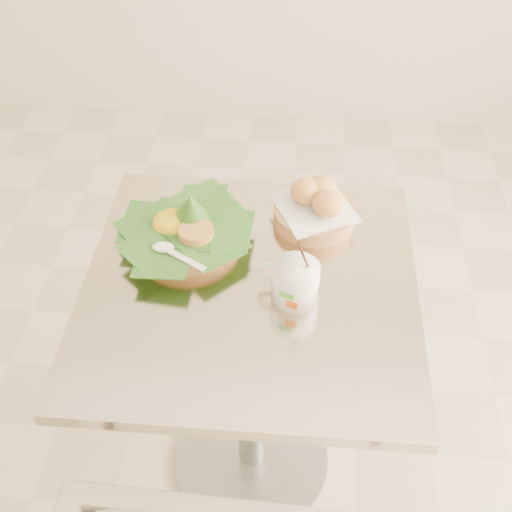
# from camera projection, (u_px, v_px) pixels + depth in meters

# --- Properties ---
(floor) EXTENTS (3.60, 3.60, 0.00)m
(floor) POSITION_uv_depth(u_px,v_px,m) (204.00, 438.00, 1.92)
(floor) COLOR beige
(floor) RESTS_ON ground
(cafe_table) EXTENTS (0.70, 0.70, 0.75)m
(cafe_table) POSITION_uv_depth(u_px,v_px,m) (251.00, 348.00, 1.50)
(cafe_table) COLOR gray
(cafe_table) RESTS_ON floor
(rice_basket) EXTENTS (0.29, 0.29, 0.15)m
(rice_basket) POSITION_uv_depth(u_px,v_px,m) (186.00, 227.00, 1.41)
(rice_basket) COLOR tan
(rice_basket) RESTS_ON cafe_table
(bread_basket) EXTENTS (0.21, 0.21, 0.10)m
(bread_basket) POSITION_uv_depth(u_px,v_px,m) (316.00, 207.00, 1.46)
(bread_basket) COLOR tan
(bread_basket) RESTS_ON cafe_table
(coffee_mug) EXTENTS (0.13, 0.10, 0.17)m
(coffee_mug) POSITION_uv_depth(u_px,v_px,m) (294.00, 281.00, 1.29)
(coffee_mug) COLOR white
(coffee_mug) RESTS_ON cafe_table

